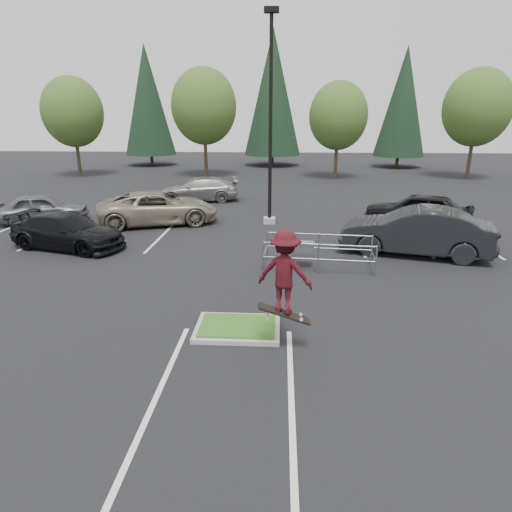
# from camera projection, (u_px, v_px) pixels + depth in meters

# --- Properties ---
(ground) EXTENTS (120.00, 120.00, 0.00)m
(ground) POSITION_uv_depth(u_px,v_px,m) (238.00, 330.00, 11.23)
(ground) COLOR black
(ground) RESTS_ON ground
(grass_median) EXTENTS (2.20, 1.60, 0.16)m
(grass_median) POSITION_uv_depth(u_px,v_px,m) (238.00, 328.00, 11.20)
(grass_median) COLOR #A09D95
(grass_median) RESTS_ON ground
(stall_lines) EXTENTS (22.62, 17.60, 0.01)m
(stall_lines) POSITION_uv_depth(u_px,v_px,m) (219.00, 258.00, 17.02)
(stall_lines) COLOR silver
(stall_lines) RESTS_ON ground
(light_pole) EXTENTS (0.70, 0.60, 10.12)m
(light_pole) POSITION_uv_depth(u_px,v_px,m) (270.00, 134.00, 21.18)
(light_pole) COLOR #A09D95
(light_pole) RESTS_ON ground
(decid_a) EXTENTS (5.44, 5.44, 8.91)m
(decid_a) POSITION_uv_depth(u_px,v_px,m) (73.00, 114.00, 39.00)
(decid_a) COLOR #38281C
(decid_a) RESTS_ON ground
(decid_b) EXTENTS (5.89, 5.89, 9.64)m
(decid_b) POSITION_uv_depth(u_px,v_px,m) (204.00, 109.00, 38.67)
(decid_b) COLOR #38281C
(decid_b) RESTS_ON ground
(decid_c) EXTENTS (5.12, 5.12, 8.38)m
(decid_c) POSITION_uv_depth(u_px,v_px,m) (338.00, 118.00, 37.59)
(decid_c) COLOR #38281C
(decid_c) RESTS_ON ground
(decid_d) EXTENTS (5.76, 5.76, 9.43)m
(decid_d) POSITION_uv_depth(u_px,v_px,m) (477.00, 110.00, 37.20)
(decid_d) COLOR #38281C
(decid_d) RESTS_ON ground
(conif_a) EXTENTS (5.72, 5.72, 13.00)m
(conif_a) POSITION_uv_depth(u_px,v_px,m) (148.00, 101.00, 47.77)
(conif_a) COLOR #38281C
(conif_a) RESTS_ON ground
(conif_b) EXTENTS (6.38, 6.38, 14.50)m
(conif_b) POSITION_uv_depth(u_px,v_px,m) (273.00, 93.00, 47.24)
(conif_b) COLOR #38281C
(conif_b) RESTS_ON ground
(conif_c) EXTENTS (5.50, 5.50, 12.50)m
(conif_c) POSITION_uv_depth(u_px,v_px,m) (403.00, 102.00, 45.83)
(conif_c) COLOR #38281C
(conif_c) RESTS_ON ground
(cart_corral) EXTENTS (4.13, 1.78, 1.14)m
(cart_corral) POSITION_uv_depth(u_px,v_px,m) (306.00, 248.00, 15.77)
(cart_corral) COLOR gray
(cart_corral) RESTS_ON ground
(skateboarder) EXTENTS (1.41, 1.02, 2.26)m
(skateboarder) POSITION_uv_depth(u_px,v_px,m) (285.00, 273.00, 9.67)
(skateboarder) COLOR black
(skateboarder) RESTS_ON ground
(car_l_tan) EXTENTS (6.66, 4.56, 1.69)m
(car_l_tan) POSITION_uv_depth(u_px,v_px,m) (157.00, 208.00, 22.18)
(car_l_tan) COLOR gray
(car_l_tan) RESTS_ON ground
(car_l_black) EXTENTS (5.39, 3.32, 1.46)m
(car_l_black) POSITION_uv_depth(u_px,v_px,m) (66.00, 231.00, 18.09)
(car_l_black) COLOR black
(car_l_black) RESTS_ON ground
(car_l_grey) EXTENTS (4.83, 3.36, 1.53)m
(car_l_grey) POSITION_uv_depth(u_px,v_px,m) (42.00, 208.00, 22.54)
(car_l_grey) COLOR #565A5E
(car_l_grey) RESTS_ON ground
(car_r_charc) EXTENTS (6.16, 3.49, 1.92)m
(car_r_charc) POSITION_uv_depth(u_px,v_px,m) (415.00, 231.00, 17.22)
(car_r_charc) COLOR black
(car_r_charc) RESTS_ON ground
(car_r_black) EXTENTS (5.60, 3.97, 1.77)m
(car_r_black) POSITION_uv_depth(u_px,v_px,m) (419.00, 210.00, 21.43)
(car_r_black) COLOR black
(car_r_black) RESTS_ON ground
(car_far_silver) EXTENTS (5.61, 3.03, 1.55)m
(car_far_silver) POSITION_uv_depth(u_px,v_px,m) (199.00, 189.00, 28.32)
(car_far_silver) COLOR gray
(car_far_silver) RESTS_ON ground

